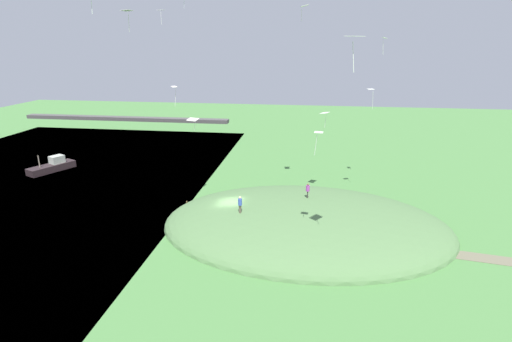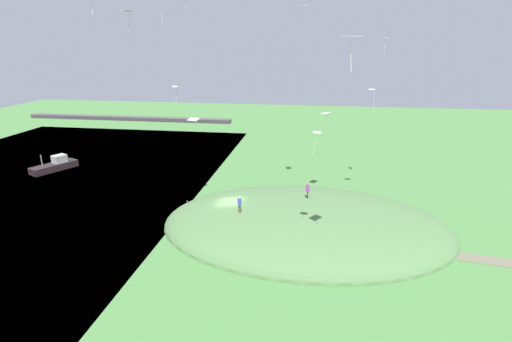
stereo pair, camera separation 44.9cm
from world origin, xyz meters
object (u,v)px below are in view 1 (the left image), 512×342
Objects in this scene: boat_on_lake at (53,166)px; kite_13 at (127,11)px; person_on_hilltop at (308,189)px; person_with_child at (240,203)px; kite_6 at (193,120)px; kite_11 at (325,113)px; kite_3 at (355,38)px; kite_9 at (174,89)px; kite_5 at (384,39)px; kite_10 at (304,6)px; kite_4 at (371,91)px; mooring_post at (187,206)px; kite_14 at (318,135)px; kite_0 at (161,11)px.

boat_on_lake is 3.45× the size of kite_13.
person_on_hilltop reaches higher than person_with_child.
kite_11 is (14.13, 3.13, 0.50)m from kite_6.
kite_9 is (-16.88, 16.23, -4.90)m from kite_3.
kite_3 is at bearing -43.87° from kite_9.
person_on_hilltop is at bearing -103.31° from kite_11.
boat_on_lake is 25.69m from kite_9.
kite_5 is at bearing 76.40° from kite_3.
person_on_hilltop is 17.66m from kite_9.
kite_10 is at bearing -160.86° from kite_5.
person_with_child is 11.54m from kite_6.
kite_10 reaches higher than boat_on_lake.
kite_10 is (13.43, 2.33, 8.20)m from kite_9.
person_on_hilltop is 18.49m from kite_10.
kite_13 is at bearing -163.06° from kite_4.
kite_3 is at bearing -87.61° from kite_11.
kite_10 is (-8.66, -3.00, 3.16)m from kite_5.
kite_4 is 23.32m from mooring_post.
kite_9 is (-8.38, 7.55, 9.48)m from person_with_child.
kite_4 is at bearing -70.87° from boat_on_lake.
person_on_hilltop is 14.39m from kite_6.
kite_11 is at bearing 22.59° from mooring_post.
kite_14 is at bearing -41.32° from kite_6.
kite_4 is (6.26, 6.48, 9.07)m from person_on_hilltop.
person_with_child is (29.87, -15.04, 2.44)m from boat_on_lake.
kite_9 is at bearing 141.78° from kite_14.
kite_0 is at bearing 136.67° from kite_3.
kite_13 is at bearing -96.35° from boat_on_lake.
kite_9 is 1.23× the size of kite_11.
boat_on_lake is at bearing 160.78° from kite_9.
kite_14 reaches higher than person_with_child.
kite_5 is (7.50, 8.82, 14.36)m from person_on_hilltop.
kite_4 is 16.06m from kite_14.
kite_13 is at bearing -159.56° from kite_11.
person_on_hilltop is 0.87× the size of kite_11.
kite_14 is at bearing -38.22° from kite_9.
kite_10 is 17.26m from kite_13.
kite_11 is 1.72× the size of mooring_post.
kite_4 is 1.13× the size of kite_13.
kite_9 is at bearing -170.17° from kite_10.
mooring_post is (23.20, -10.66, -0.14)m from boat_on_lake.
kite_3 reaches higher than kite_4.
person_with_child is 0.88× the size of kite_13.
kite_6 reaches higher than boat_on_lake.
mooring_post is (-19.14, -6.16, -11.82)m from kite_4.
kite_13 is at bearing -167.23° from mooring_post.
kite_3 is at bearing 151.83° from person_with_child.
kite_10 is at bearing -174.92° from kite_4.
kite_14 is (36.65, -19.43, 10.10)m from boat_on_lake.
kite_11 reaches higher than boat_on_lake.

